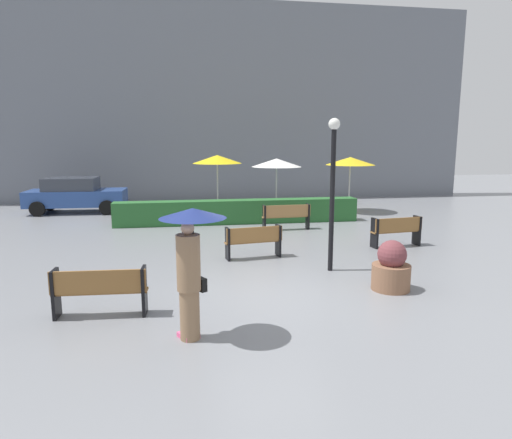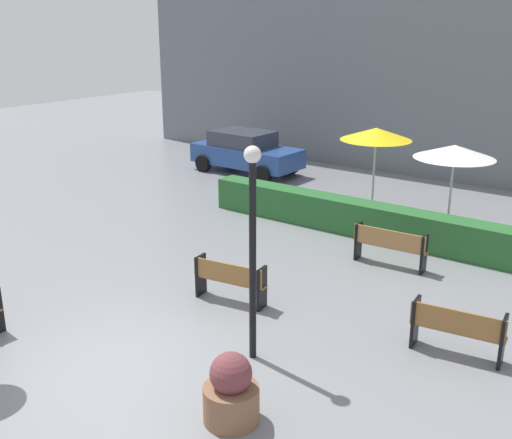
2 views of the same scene
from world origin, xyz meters
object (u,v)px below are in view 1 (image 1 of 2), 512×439
object	(u,v)px
bench_mid_center	(254,240)
parked_car	(76,194)
patio_umbrella_yellow	(217,159)
patio_umbrella_white	(277,163)
pedestrian_with_umbrella	(191,253)
lamp_post	(333,178)
patio_umbrella_yellow_far	(350,161)
planter_pot	(391,268)
bench_back_row	(286,215)
bench_near_left	(100,289)
bench_far_right	(397,230)

from	to	relation	value
bench_mid_center	parked_car	bearing A→B (deg)	125.71
patio_umbrella_yellow	patio_umbrella_white	world-z (taller)	patio_umbrella_yellow
pedestrian_with_umbrella	lamp_post	xyz separation A→B (m)	(3.48, 3.38, 0.86)
patio_umbrella_white	patio_umbrella_yellow_far	bearing A→B (deg)	8.32
planter_pot	patio_umbrella_yellow	size ratio (longest dim) A/B	0.42
bench_back_row	bench_mid_center	bearing A→B (deg)	-115.50
bench_near_left	parked_car	xyz separation A→B (m)	(-3.18, 12.84, 0.28)
bench_mid_center	parked_car	xyz separation A→B (m)	(-6.60, 9.19, 0.29)
bench_near_left	patio_umbrella_white	size ratio (longest dim) A/B	0.70
bench_near_left	pedestrian_with_umbrella	bearing A→B (deg)	-36.10
bench_mid_center	lamp_post	distance (m)	2.85
bench_mid_center	patio_umbrella_white	xyz separation A→B (m)	(2.07, 6.86, 1.74)
lamp_post	bench_near_left	bearing A→B (deg)	-156.80
patio_umbrella_white	bench_far_right	bearing A→B (deg)	-68.69
bench_mid_center	patio_umbrella_yellow_far	bearing A→B (deg)	53.10
bench_near_left	planter_pot	size ratio (longest dim) A/B	1.57
planter_pot	lamp_post	bearing A→B (deg)	116.81
bench_near_left	parked_car	size ratio (longest dim) A/B	0.40
bench_near_left	bench_far_right	distance (m)	9.01
bench_mid_center	bench_back_row	distance (m)	4.17
bench_back_row	pedestrian_with_umbrella	xyz separation A→B (m)	(-3.58, -8.61, 0.88)
pedestrian_with_umbrella	parked_car	bearing A→B (deg)	108.94
pedestrian_with_umbrella	parked_car	xyz separation A→B (m)	(-4.82, 14.03, -0.61)
bench_back_row	lamp_post	bearing A→B (deg)	-91.15
bench_near_left	patio_umbrella_white	bearing A→B (deg)	62.43
bench_back_row	pedestrian_with_umbrella	distance (m)	9.37
planter_pot	lamp_post	size ratio (longest dim) A/B	0.29
bench_far_right	lamp_post	world-z (taller)	lamp_post
patio_umbrella_yellow	patio_umbrella_white	distance (m)	2.51
bench_far_right	lamp_post	bearing A→B (deg)	-142.98
bench_far_right	patio_umbrella_yellow_far	size ratio (longest dim) A/B	0.66
bench_near_left	patio_umbrella_white	distance (m)	11.99
bench_near_left	bench_far_right	world-z (taller)	bench_far_right
bench_back_row	parked_car	bearing A→B (deg)	147.14
patio_umbrella_white	patio_umbrella_yellow_far	world-z (taller)	patio_umbrella_yellow_far
parked_car	patio_umbrella_white	bearing A→B (deg)	-15.03
bench_mid_center	lamp_post	xyz separation A→B (m)	(1.69, -1.47, 1.77)
patio_umbrella_yellow	patio_umbrella_yellow_far	distance (m)	5.93
bench_far_right	planter_pot	distance (m)	4.23
lamp_post	patio_umbrella_yellow	bearing A→B (deg)	103.41
bench_near_left	bench_far_right	xyz separation A→B (m)	(7.91, 4.30, -0.00)
planter_pot	parked_car	size ratio (longest dim) A/B	0.26
patio_umbrella_yellow	patio_umbrella_yellow_far	size ratio (longest dim) A/B	1.05
bench_back_row	patio_umbrella_yellow_far	bearing A→B (deg)	43.96
patio_umbrella_white	patio_umbrella_yellow_far	distance (m)	3.49
patio_umbrella_yellow	bench_mid_center	bearing A→B (deg)	-86.88
bench_far_right	patio_umbrella_white	size ratio (longest dim) A/B	0.66
patio_umbrella_white	planter_pot	bearing A→B (deg)	-87.49
bench_mid_center	bench_near_left	bearing A→B (deg)	-133.08
planter_pot	patio_umbrella_yellow_far	xyz separation A→B (m)	(3.02, 10.45, 1.82)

